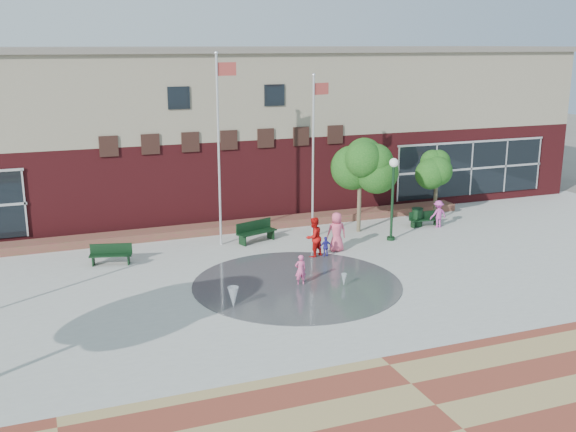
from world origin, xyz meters
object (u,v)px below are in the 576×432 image
object	(u,v)px
flagpole_right	(314,148)
bench_left	(111,258)
child_splash	(300,270)
trash_can	(417,217)
flagpole_left	(219,140)

from	to	relation	value
flagpole_right	bench_left	distance (m)	10.82
bench_left	child_splash	world-z (taller)	child_splash
child_splash	bench_left	bearing A→B (deg)	-34.74
bench_left	trash_can	distance (m)	15.87
bench_left	child_splash	bearing A→B (deg)	-23.65
flagpole_left	bench_left	bearing A→B (deg)	-176.90
flagpole_left	flagpole_right	distance (m)	4.65
trash_can	child_splash	distance (m)	10.88
trash_can	flagpole_right	bearing A→B (deg)	178.91
bench_left	flagpole_right	bearing A→B (deg)	19.13
bench_left	child_splash	xyz separation A→B (m)	(6.78, -5.31, 0.34)
flagpole_left	trash_can	size ratio (longest dim) A/B	9.08
child_splash	flagpole_left	bearing A→B (deg)	-74.11
flagpole_right	child_splash	world-z (taller)	flagpole_right
child_splash	trash_can	bearing A→B (deg)	-143.14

